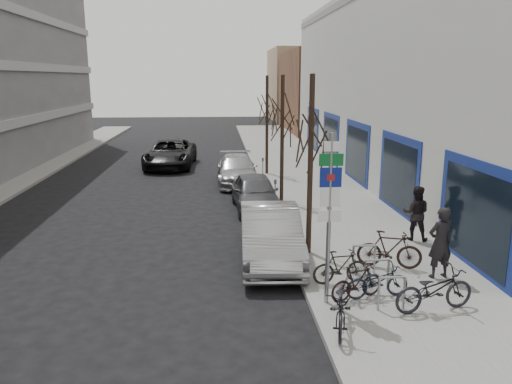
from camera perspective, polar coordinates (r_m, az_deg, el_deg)
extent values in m
plane|color=black|center=(12.12, -3.48, -13.47)|extent=(120.00, 120.00, 0.00)
cube|color=slate|center=(22.01, 7.83, -1.14)|extent=(5.00, 70.00, 0.15)
cube|color=brown|center=(52.54, 10.23, 11.24)|extent=(12.00, 14.00, 8.00)
cube|color=#937A5B|center=(67.25, 7.42, 12.10)|extent=(13.00, 12.00, 9.00)
cylinder|color=gray|center=(11.62, 8.32, -3.63)|extent=(0.10, 0.10, 4.20)
cube|color=white|center=(11.21, 8.65, 5.18)|extent=(0.35, 0.03, 0.22)
cube|color=#0C5926|center=(11.26, 8.60, 3.66)|extent=(0.55, 0.03, 0.28)
cube|color=navy|center=(11.33, 8.53, 1.67)|extent=(0.50, 0.03, 0.45)
cube|color=maroon|center=(11.32, 8.54, 1.66)|extent=(0.18, 0.02, 0.14)
cube|color=white|center=(11.42, 8.46, -0.55)|extent=(0.45, 0.03, 0.45)
cube|color=white|center=(11.53, 8.38, -2.72)|extent=(0.55, 0.03, 0.28)
cylinder|color=gray|center=(11.99, 13.84, -11.25)|extent=(0.06, 0.06, 0.80)
cylinder|color=gray|center=(12.18, 16.57, -11.02)|extent=(0.06, 0.06, 0.80)
cylinder|color=gray|center=(11.93, 15.33, -9.38)|extent=(0.60, 0.06, 0.06)
cylinder|color=gray|center=(12.95, 12.32, -9.30)|extent=(0.06, 0.06, 0.80)
cylinder|color=gray|center=(13.13, 14.86, -9.12)|extent=(0.06, 0.06, 0.80)
cylinder|color=gray|center=(12.90, 13.70, -7.57)|extent=(0.60, 0.06, 0.06)
cylinder|color=gray|center=(13.93, 11.03, -7.62)|extent=(0.06, 0.06, 0.80)
cylinder|color=gray|center=(14.10, 13.40, -7.48)|extent=(0.06, 0.06, 0.80)
cylinder|color=gray|center=(13.88, 12.30, -6.00)|extent=(0.60, 0.06, 0.06)
cylinder|color=black|center=(14.85, 6.22, 2.64)|extent=(0.16, 0.16, 5.50)
cylinder|color=black|center=(21.20, 3.00, 5.79)|extent=(0.16, 0.16, 5.50)
cylinder|color=black|center=(27.61, 1.26, 7.47)|extent=(0.16, 0.16, 5.50)
cylinder|color=gray|center=(14.80, 4.66, -5.56)|extent=(0.05, 0.05, 1.10)
cube|color=#3F3F44|center=(14.61, 4.70, -3.21)|extent=(0.10, 0.08, 0.18)
cylinder|color=gray|center=(20.04, 2.20, -0.58)|extent=(0.05, 0.05, 1.10)
cube|color=#3F3F44|center=(19.90, 2.22, 1.18)|extent=(0.10, 0.08, 0.18)
cylinder|color=gray|center=(25.39, 0.78, 2.32)|extent=(0.05, 0.05, 1.10)
cube|color=#3F3F44|center=(25.28, 0.78, 3.72)|extent=(0.10, 0.08, 0.18)
imported|color=black|center=(10.96, 9.75, -12.46)|extent=(1.00, 1.95, 1.14)
imported|color=black|center=(12.41, 11.47, -10.02)|extent=(1.54, 0.95, 0.90)
imported|color=black|center=(12.60, 13.72, -9.57)|extent=(1.66, 0.70, 0.98)
imported|color=black|center=(13.25, 9.63, -8.38)|extent=(1.57, 0.67, 0.92)
imported|color=black|center=(12.25, 19.73, -10.08)|extent=(2.05, 0.95, 1.20)
imported|color=black|center=(14.55, 15.00, -6.31)|extent=(1.88, 1.06, 1.10)
imported|color=#9B9A9F|center=(14.94, 1.64, -4.89)|extent=(1.90, 5.00, 1.63)
imported|color=#4A4B4F|center=(20.67, -0.09, -0.03)|extent=(2.02, 4.46, 1.49)
imported|color=#A0A0A4|center=(25.86, -2.17, 2.56)|extent=(2.09, 5.02, 1.45)
imported|color=black|center=(31.20, -9.75, 4.38)|extent=(3.06, 6.13, 1.67)
imported|color=black|center=(14.13, 20.32, -5.45)|extent=(0.78, 0.58, 1.94)
imported|color=black|center=(17.16, 17.81, -2.27)|extent=(0.80, 0.69, 1.84)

